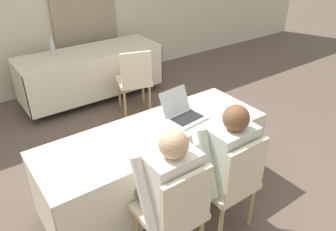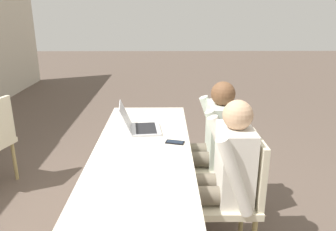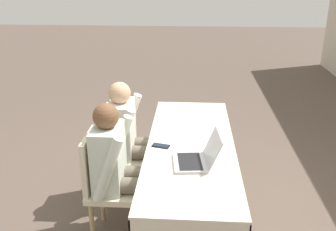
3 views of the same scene
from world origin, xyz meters
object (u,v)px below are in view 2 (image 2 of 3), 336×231
cell_phone (175,142)px  chair_near_left (236,191)px  person_checkered_shirt (223,171)px  person_white_shirt (211,140)px  chair_near_right (223,157)px  laptop (140,126)px

cell_phone → chair_near_left: bearing=-114.7°
person_checkered_shirt → person_white_shirt: size_ratio=1.00×
cell_phone → chair_near_left: chair_near_left is taller
chair_near_left → chair_near_right: same height
chair_near_right → person_checkered_shirt: bearing=-10.5°
laptop → person_checkered_shirt: (-0.63, -0.61, -0.11)m
cell_phone → chair_near_right: (0.21, -0.42, -0.23)m
chair_near_left → person_checkered_shirt: 0.19m
laptop → person_checkered_shirt: 0.89m
chair_near_left → person_white_shirt: 0.59m
cell_phone → person_checkered_shirt: size_ratio=0.13×
chair_near_right → person_checkered_shirt: size_ratio=0.78×
laptop → person_checkered_shirt: bearing=-141.9°
person_white_shirt → laptop: bearing=-96.2°
chair_near_right → person_checkered_shirt: 0.59m
cell_phone → chair_near_left: 0.60m
chair_near_right → person_checkered_shirt: person_checkered_shirt is taller
chair_near_right → cell_phone: bearing=-63.7°
cell_phone → chair_near_left: size_ratio=0.17×
cell_phone → chair_near_left: (-0.35, -0.42, -0.23)m
laptop → person_white_shirt: person_white_shirt is taller
person_checkered_shirt → chair_near_left: bearing=90.0°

